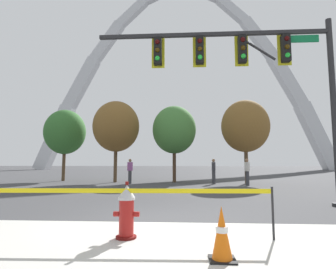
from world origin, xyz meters
TOP-DOWN VIEW (x-y plane):
  - ground_plane at (0.00, 0.00)m, footprint 240.00×240.00m
  - fire_hydrant at (-0.49, -1.34)m, footprint 0.46×0.48m
  - caution_tape_barrier at (-0.49, -1.39)m, footprint 5.14×0.22m
  - traffic_cone_by_hydrant at (1.04, -2.34)m, footprint 0.36×0.36m
  - traffic_signal_gantry at (2.88, 2.55)m, footprint 7.82×0.44m
  - monument_arch at (0.00, 48.83)m, footprint 60.87×2.55m
  - tree_far_left at (-8.52, 13.77)m, footprint 3.06×3.06m
  - tree_left_mid at (-4.28, 12.57)m, footprint 3.25×3.25m
  - tree_center_left at (-0.19, 12.80)m, footprint 3.05×3.05m
  - tree_center_right at (4.53, 11.86)m, footprint 3.13×3.13m
  - pedestrian_walking_left at (4.23, 10.34)m, footprint 0.35×0.39m
  - pedestrian_standing_center at (2.36, 11.33)m, footprint 0.22×0.34m
  - pedestrian_walking_right at (-3.00, 11.30)m, footprint 0.38×0.28m

SIDE VIEW (x-z plane):
  - ground_plane at x=0.00m, z-range 0.00..0.00m
  - traffic_cone_by_hydrant at x=1.04m, z-range -0.01..0.72m
  - fire_hydrant at x=-0.49m, z-range -0.03..0.96m
  - caution_tape_barrier at x=-0.49m, z-range 0.17..1.08m
  - pedestrian_walking_left at x=4.23m, z-range 0.02..1.61m
  - pedestrian_standing_center at x=2.36m, z-range 0.02..1.61m
  - pedestrian_walking_right at x=-3.00m, z-range 0.02..1.61m
  - tree_center_left at x=-0.19m, z-range 0.98..6.31m
  - tree_far_left at x=-8.52m, z-range 0.98..6.33m
  - tree_center_right at x=4.53m, z-range 1.01..6.47m
  - tree_left_mid at x=-4.28m, z-range 1.05..6.73m
  - traffic_signal_gantry at x=2.88m, z-range 1.40..7.40m
  - monument_arch at x=0.00m, z-range -2.00..37.81m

